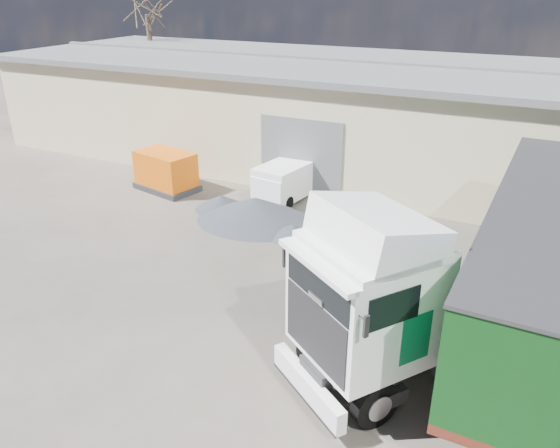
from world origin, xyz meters
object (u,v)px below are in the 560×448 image
at_px(tractor_unit, 393,307).
at_px(orange_skip, 166,174).
at_px(box_trailer, 539,255).
at_px(panel_van, 290,179).
at_px(bare_tree, 146,0).

bearing_deg(tractor_unit, orange_skip, -177.43).
xyz_separation_m(tractor_unit, orange_skip, (-13.17, 8.54, -1.25)).
relative_size(tractor_unit, orange_skip, 2.25).
bearing_deg(orange_skip, box_trailer, -4.49).
bearing_deg(orange_skip, panel_van, 29.40).
bearing_deg(panel_van, tractor_unit, -44.32).
distance_m(bare_tree, box_trailer, 31.80).
relative_size(bare_tree, box_trailer, 0.77).
distance_m(bare_tree, panel_van, 20.16).
distance_m(box_trailer, panel_van, 12.55).
distance_m(tractor_unit, box_trailer, 4.63).
relative_size(bare_tree, tractor_unit, 1.30).
height_order(bare_tree, orange_skip, bare_tree).
bearing_deg(bare_tree, panel_van, -33.79).
bearing_deg(bare_tree, box_trailer, -33.38).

